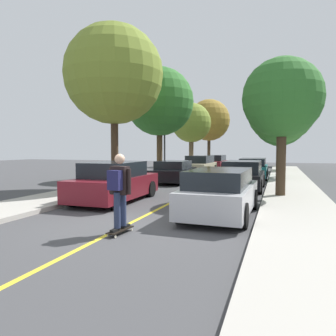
% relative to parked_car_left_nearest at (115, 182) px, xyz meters
% --- Properties ---
extents(ground, '(80.00, 80.00, 0.00)m').
position_rel_parked_car_left_nearest_xyz_m(ground, '(2.07, -3.32, -0.71)').
color(ground, '#424244').
extents(sidewalk_right, '(2.33, 56.00, 0.14)m').
position_rel_parked_car_left_nearest_xyz_m(sidewalk_right, '(6.36, -3.32, -0.64)').
color(sidewalk_right, '#ADA89E').
rests_on(sidewalk_right, ground).
extents(center_line, '(0.12, 39.20, 0.01)m').
position_rel_parked_car_left_nearest_xyz_m(center_line, '(2.07, 0.68, -0.71)').
color(center_line, gold).
rests_on(center_line, ground).
extents(parked_car_left_nearest, '(1.96, 4.32, 1.47)m').
position_rel_parked_car_left_nearest_xyz_m(parked_car_left_nearest, '(0.00, 0.00, 0.00)').
color(parked_car_left_nearest, maroon).
rests_on(parked_car_left_nearest, ground).
extents(parked_car_left_near, '(2.05, 4.20, 1.26)m').
position_rel_parked_car_left_nearest_xyz_m(parked_car_left_near, '(-0.00, 6.95, -0.09)').
color(parked_car_left_near, black).
rests_on(parked_car_left_near, ground).
extents(parked_car_left_far, '(2.02, 4.31, 1.43)m').
position_rel_parked_car_left_nearest_xyz_m(parked_car_left_far, '(0.00, 13.35, -0.01)').
color(parked_car_left_far, '#BCAD89').
rests_on(parked_car_left_far, ground).
extents(parked_car_left_farthest, '(1.93, 4.35, 1.35)m').
position_rel_parked_car_left_nearest_xyz_m(parked_car_left_farthest, '(0.00, 19.78, -0.05)').
color(parked_car_left_farthest, maroon).
rests_on(parked_car_left_farthest, ground).
extents(parked_car_right_nearest, '(1.89, 4.06, 1.37)m').
position_rel_parked_car_left_nearest_xyz_m(parked_car_right_nearest, '(4.15, -1.26, -0.02)').
color(parked_car_right_nearest, '#B7B7BC').
rests_on(parked_car_right_nearest, ground).
extents(parked_car_right_near, '(1.89, 4.01, 1.38)m').
position_rel_parked_car_left_nearest_xyz_m(parked_car_right_near, '(4.15, 4.90, -0.03)').
color(parked_car_right_near, black).
rests_on(parked_car_right_near, ground).
extents(parked_car_right_far, '(1.90, 4.41, 1.33)m').
position_rel_parked_car_left_nearest_xyz_m(parked_car_right_far, '(4.15, 11.16, -0.04)').
color(parked_car_right_far, '#196066').
rests_on(parked_car_right_far, ground).
extents(street_tree_left_nearest, '(4.65, 4.65, 7.62)m').
position_rel_parked_car_left_nearest_xyz_m(street_tree_left_nearest, '(-1.66, 3.03, 4.71)').
color(street_tree_left_nearest, '#3D2D1E').
rests_on(street_tree_left_nearest, sidewalk_left).
extents(street_tree_left_near, '(4.44, 4.44, 7.10)m').
position_rel_parked_car_left_nearest_xyz_m(street_tree_left_near, '(-1.66, 9.06, 4.29)').
color(street_tree_left_near, '#4C3823').
rests_on(street_tree_left_near, sidewalk_left).
extents(street_tree_left_far, '(3.51, 3.51, 5.89)m').
position_rel_parked_car_left_nearest_xyz_m(street_tree_left_far, '(-1.66, 17.05, 3.53)').
color(street_tree_left_far, brown).
rests_on(street_tree_left_far, sidewalk_left).
extents(street_tree_left_farthest, '(4.62, 4.62, 7.33)m').
position_rel_parked_car_left_nearest_xyz_m(street_tree_left_farthest, '(-1.66, 24.69, 4.43)').
color(street_tree_left_farthest, '#3D2D1E').
rests_on(street_tree_left_farthest, sidewalk_left).
extents(street_tree_right_nearest, '(3.06, 3.06, 5.31)m').
position_rel_parked_car_left_nearest_xyz_m(street_tree_right_nearest, '(5.81, 2.69, 3.18)').
color(street_tree_right_nearest, '#3D2D1E').
rests_on(street_tree_right_nearest, sidewalk_right).
extents(street_tree_right_near, '(4.26, 4.26, 6.44)m').
position_rel_parked_car_left_nearest_xyz_m(street_tree_right_near, '(5.81, 11.25, 3.72)').
color(street_tree_right_near, '#4C3823').
rests_on(street_tree_right_near, sidewalk_right).
extents(street_tree_right_far, '(4.67, 4.67, 6.73)m').
position_rel_parked_car_left_nearest_xyz_m(street_tree_right_far, '(5.81, 19.03, 3.82)').
color(street_tree_right_far, '#4C3823').
rests_on(street_tree_right_far, sidewalk_right).
extents(street_tree_right_farthest, '(4.46, 4.46, 6.55)m').
position_rel_parked_car_left_nearest_xyz_m(street_tree_right_farthest, '(5.81, 26.90, 3.73)').
color(street_tree_right_farthest, '#3D2D1E').
rests_on(street_tree_right_farthest, sidewalk_right).
extents(fire_hydrant, '(0.20, 0.20, 0.70)m').
position_rel_parked_car_left_nearest_xyz_m(fire_hydrant, '(-1.50, 1.11, -0.22)').
color(fire_hydrant, '#B2140F').
rests_on(fire_hydrant, sidewalk_left).
extents(streetlamp, '(0.36, 0.24, 5.32)m').
position_rel_parked_car_left_nearest_xyz_m(streetlamp, '(-1.75, 10.27, 2.49)').
color(streetlamp, '#38383D').
rests_on(streetlamp, sidewalk_left).
extents(skateboard, '(0.30, 0.86, 0.10)m').
position_rel_parked_car_left_nearest_xyz_m(skateboard, '(2.31, -3.96, -0.62)').
color(skateboard, black).
rests_on(skateboard, ground).
extents(skateboarder, '(0.59, 0.71, 1.73)m').
position_rel_parked_car_left_nearest_xyz_m(skateboarder, '(2.31, -3.99, 0.37)').
color(skateboarder, black).
rests_on(skateboarder, skateboard).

